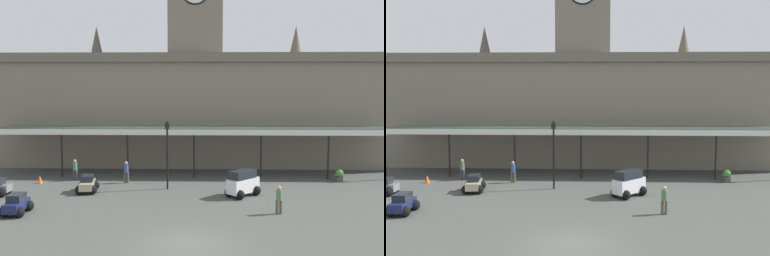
# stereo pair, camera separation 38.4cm
# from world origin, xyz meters

# --- Properties ---
(ground_plane) EXTENTS (140.00, 140.00, 0.00)m
(ground_plane) POSITION_xyz_m (0.00, 0.00, 0.00)
(ground_plane) COLOR #454844
(station_building) EXTENTS (41.03, 5.71, 19.85)m
(station_building) POSITION_xyz_m (0.00, 20.79, 6.12)
(station_building) COLOR slate
(station_building) RESTS_ON ground
(entrance_canopy) EXTENTS (32.26, 3.26, 4.01)m
(entrance_canopy) POSITION_xyz_m (-0.00, 15.76, 3.85)
(entrance_canopy) COLOR #38564C
(entrance_canopy) RESTS_ON ground
(car_white_van) EXTENTS (2.52, 2.51, 1.77)m
(car_white_van) POSITION_xyz_m (3.44, 8.99, 0.81)
(car_white_van) COLOR silver
(car_white_van) RESTS_ON ground
(car_beige_sedan) EXTENTS (1.68, 2.14, 1.19)m
(car_beige_sedan) POSITION_xyz_m (-7.37, 9.76, 0.50)
(car_beige_sedan) COLOR tan
(car_beige_sedan) RESTS_ON ground
(car_navy_sedan) EXTENTS (1.53, 2.05, 1.19)m
(car_navy_sedan) POSITION_xyz_m (-10.12, 4.54, 0.50)
(car_navy_sedan) COLOR #19214C
(car_navy_sedan) RESTS_ON ground
(pedestrian_crossing_forecourt) EXTENTS (0.39, 0.34, 1.67)m
(pedestrian_crossing_forecourt) POSITION_xyz_m (5.19, 4.98, 0.91)
(pedestrian_crossing_forecourt) COLOR brown
(pedestrian_crossing_forecourt) RESTS_ON ground
(pedestrian_beside_cars) EXTENTS (0.39, 0.34, 1.67)m
(pedestrian_beside_cars) POSITION_xyz_m (-5.14, 12.64, 0.91)
(pedestrian_beside_cars) COLOR brown
(pedestrian_beside_cars) RESTS_ON ground
(pedestrian_near_entrance) EXTENTS (0.38, 0.34, 1.67)m
(pedestrian_near_entrance) POSITION_xyz_m (-9.32, 13.40, 0.91)
(pedestrian_near_entrance) COLOR #3F384C
(pedestrian_near_entrance) RESTS_ON ground
(victorian_lamppost) EXTENTS (0.30, 0.30, 4.94)m
(victorian_lamppost) POSITION_xyz_m (-1.82, 10.80, 3.07)
(victorian_lamppost) COLOR black
(victorian_lamppost) RESTS_ON ground
(traffic_cone) EXTENTS (0.40, 0.40, 0.61)m
(traffic_cone) POSITION_xyz_m (-11.72, 12.30, 0.30)
(traffic_cone) COLOR orange
(traffic_cone) RESTS_ON ground
(planter_forecourt_centre) EXTENTS (0.60, 0.60, 0.96)m
(planter_forecourt_centre) POSITION_xyz_m (11.34, 13.57, 0.49)
(planter_forecourt_centre) COLOR #47423D
(planter_forecourt_centre) RESTS_ON ground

